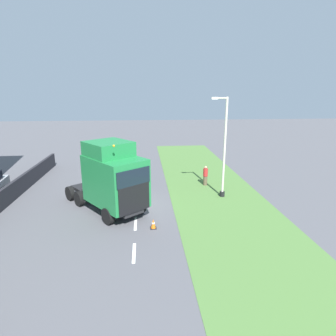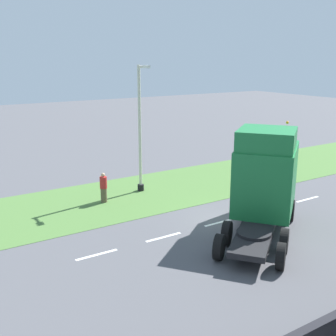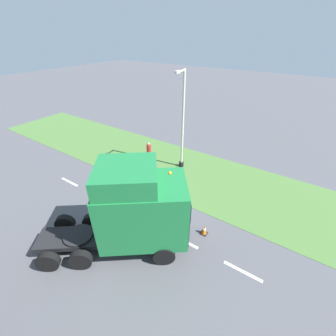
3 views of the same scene
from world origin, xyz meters
name	(u,v)px [view 3 (image 3 of 3)]	position (x,y,z in m)	size (l,w,h in m)	color
ground_plane	(146,221)	(0.00, 0.00, 0.00)	(120.00, 120.00, 0.00)	#515156
grass_verge	(195,174)	(-6.00, 0.00, 0.01)	(7.00, 44.00, 0.01)	#4C7538
lane_markings	(137,216)	(0.00, -0.70, 0.00)	(0.16, 14.60, 0.00)	white
lorry_cab	(137,209)	(1.42, 0.76, 2.36)	(6.26, 7.03, 4.83)	black
lamp_post	(182,128)	(-6.38, -1.47, 3.34)	(1.31, 0.38, 7.35)	black
pedestrian	(149,152)	(-5.73, -4.19, 0.82)	(0.39, 0.39, 1.68)	brown
traffic_cone_lead	(204,230)	(-1.05, 3.20, 0.28)	(0.36, 0.36, 0.58)	black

